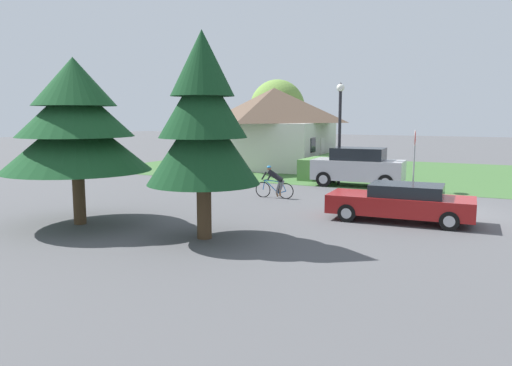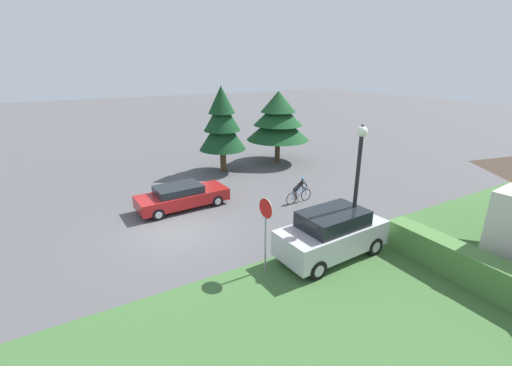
{
  "view_description": "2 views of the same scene",
  "coord_description": "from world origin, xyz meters",
  "px_view_note": "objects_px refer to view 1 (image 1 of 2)",
  "views": [
    {
      "loc": [
        -19.29,
        -1.82,
        3.53
      ],
      "look_at": [
        -2.62,
        6.43,
        0.99
      ],
      "focal_mm": 35.0,
      "sensor_mm": 36.0,
      "label": 1
    },
    {
      "loc": [
        13.88,
        -3.89,
        7.18
      ],
      "look_at": [
        -0.46,
        4.43,
        1.4
      ],
      "focal_mm": 24.0,
      "sensor_mm": 36.0,
      "label": 2
    }
  ],
  "objects_px": {
    "cyclist": "(275,182)",
    "stop_sign": "(415,147)",
    "cottage_house": "(274,126)",
    "street_lamp": "(340,119)",
    "sedan_left_lane": "(401,202)",
    "conifer_tall_far": "(76,123)",
    "conifer_tall_near": "(203,119)",
    "deciduous_tree_right": "(277,109)",
    "parked_suv_right": "(358,167)"
  },
  "relations": [
    {
      "from": "parked_suv_right",
      "to": "street_lamp",
      "type": "distance_m",
      "value": 2.57
    },
    {
      "from": "sedan_left_lane",
      "to": "parked_suv_right",
      "type": "height_order",
      "value": "parked_suv_right"
    },
    {
      "from": "cyclist",
      "to": "parked_suv_right",
      "type": "xyz_separation_m",
      "value": [
        5.11,
        -2.26,
        0.28
      ]
    },
    {
      "from": "cyclist",
      "to": "conifer_tall_near",
      "type": "bearing_deg",
      "value": 94.69
    },
    {
      "from": "sedan_left_lane",
      "to": "deciduous_tree_right",
      "type": "xyz_separation_m",
      "value": [
        21.09,
        13.89,
        3.39
      ]
    },
    {
      "from": "conifer_tall_far",
      "to": "parked_suv_right",
      "type": "bearing_deg",
      "value": -24.84
    },
    {
      "from": "cottage_house",
      "to": "conifer_tall_near",
      "type": "bearing_deg",
      "value": -166.47
    },
    {
      "from": "stop_sign",
      "to": "deciduous_tree_right",
      "type": "xyz_separation_m",
      "value": [
        13.95,
        13.16,
        1.99
      ]
    },
    {
      "from": "deciduous_tree_right",
      "to": "cyclist",
      "type": "bearing_deg",
      "value": -156.37
    },
    {
      "from": "cottage_house",
      "to": "sedan_left_lane",
      "type": "relative_size",
      "value": 2.15
    },
    {
      "from": "sedan_left_lane",
      "to": "conifer_tall_near",
      "type": "bearing_deg",
      "value": 43.45
    },
    {
      "from": "sedan_left_lane",
      "to": "cottage_house",
      "type": "bearing_deg",
      "value": -55.61
    },
    {
      "from": "cottage_house",
      "to": "deciduous_tree_right",
      "type": "bearing_deg",
      "value": 16.6
    },
    {
      "from": "street_lamp",
      "to": "deciduous_tree_right",
      "type": "xyz_separation_m",
      "value": [
        13.44,
        9.4,
        0.71
      ]
    },
    {
      "from": "cottage_house",
      "to": "cyclist",
      "type": "height_order",
      "value": "cottage_house"
    },
    {
      "from": "cottage_house",
      "to": "stop_sign",
      "type": "height_order",
      "value": "cottage_house"
    },
    {
      "from": "street_lamp",
      "to": "deciduous_tree_right",
      "type": "bearing_deg",
      "value": 34.96
    },
    {
      "from": "cottage_house",
      "to": "conifer_tall_near",
      "type": "distance_m",
      "value": 21.01
    },
    {
      "from": "parked_suv_right",
      "to": "street_lamp",
      "type": "height_order",
      "value": "street_lamp"
    },
    {
      "from": "street_lamp",
      "to": "sedan_left_lane",
      "type": "bearing_deg",
      "value": -149.58
    },
    {
      "from": "sedan_left_lane",
      "to": "conifer_tall_far",
      "type": "bearing_deg",
      "value": 25.53
    },
    {
      "from": "street_lamp",
      "to": "conifer_tall_far",
      "type": "height_order",
      "value": "conifer_tall_far"
    },
    {
      "from": "cottage_house",
      "to": "street_lamp",
      "type": "distance_m",
      "value": 10.12
    },
    {
      "from": "sedan_left_lane",
      "to": "deciduous_tree_right",
      "type": "distance_m",
      "value": 25.48
    },
    {
      "from": "stop_sign",
      "to": "street_lamp",
      "type": "bearing_deg",
      "value": -103.03
    },
    {
      "from": "cyclist",
      "to": "stop_sign",
      "type": "xyz_separation_m",
      "value": [
        4.67,
        -5.01,
        1.36
      ]
    },
    {
      "from": "sedan_left_lane",
      "to": "street_lamp",
      "type": "xyz_separation_m",
      "value": [
        7.64,
        4.49,
        2.68
      ]
    },
    {
      "from": "conifer_tall_far",
      "to": "conifer_tall_near",
      "type": "bearing_deg",
      "value": -87.88
    },
    {
      "from": "stop_sign",
      "to": "deciduous_tree_right",
      "type": "relative_size",
      "value": 0.44
    },
    {
      "from": "cottage_house",
      "to": "stop_sign",
      "type": "distance_m",
      "value": 13.3
    },
    {
      "from": "cyclist",
      "to": "street_lamp",
      "type": "bearing_deg",
      "value": -107.36
    },
    {
      "from": "cyclist",
      "to": "conifer_tall_far",
      "type": "bearing_deg",
      "value": 60.82
    },
    {
      "from": "sedan_left_lane",
      "to": "street_lamp",
      "type": "distance_m",
      "value": 9.26
    },
    {
      "from": "conifer_tall_near",
      "to": "conifer_tall_far",
      "type": "bearing_deg",
      "value": 92.12
    },
    {
      "from": "sedan_left_lane",
      "to": "cyclist",
      "type": "relative_size",
      "value": 2.75
    },
    {
      "from": "cottage_house",
      "to": "sedan_left_lane",
      "type": "bearing_deg",
      "value": -147.96
    },
    {
      "from": "street_lamp",
      "to": "deciduous_tree_right",
      "type": "relative_size",
      "value": 0.8
    },
    {
      "from": "deciduous_tree_right",
      "to": "cottage_house",
      "type": "bearing_deg",
      "value": -158.1
    },
    {
      "from": "cottage_house",
      "to": "parked_suv_right",
      "type": "distance_m",
      "value": 11.03
    },
    {
      "from": "cyclist",
      "to": "cottage_house",
      "type": "bearing_deg",
      "value": -69.26
    },
    {
      "from": "cyclist",
      "to": "stop_sign",
      "type": "bearing_deg",
      "value": -140.77
    },
    {
      "from": "deciduous_tree_right",
      "to": "conifer_tall_far",
      "type": "bearing_deg",
      "value": -170.11
    },
    {
      "from": "cottage_house",
      "to": "street_lamp",
      "type": "height_order",
      "value": "cottage_house"
    },
    {
      "from": "sedan_left_lane",
      "to": "conifer_tall_far",
      "type": "relative_size",
      "value": 0.89
    },
    {
      "from": "conifer_tall_near",
      "to": "deciduous_tree_right",
      "type": "relative_size",
      "value": 0.91
    },
    {
      "from": "sedan_left_lane",
      "to": "parked_suv_right",
      "type": "distance_m",
      "value": 8.34
    },
    {
      "from": "conifer_tall_near",
      "to": "sedan_left_lane",
      "type": "bearing_deg",
      "value": -43.6
    },
    {
      "from": "conifer_tall_far",
      "to": "deciduous_tree_right",
      "type": "relative_size",
      "value": 0.83
    },
    {
      "from": "sedan_left_lane",
      "to": "deciduous_tree_right",
      "type": "height_order",
      "value": "deciduous_tree_right"
    },
    {
      "from": "cottage_house",
      "to": "conifer_tall_far",
      "type": "xyz_separation_m",
      "value": [
        -20.05,
        -2.11,
        0.49
      ]
    }
  ]
}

